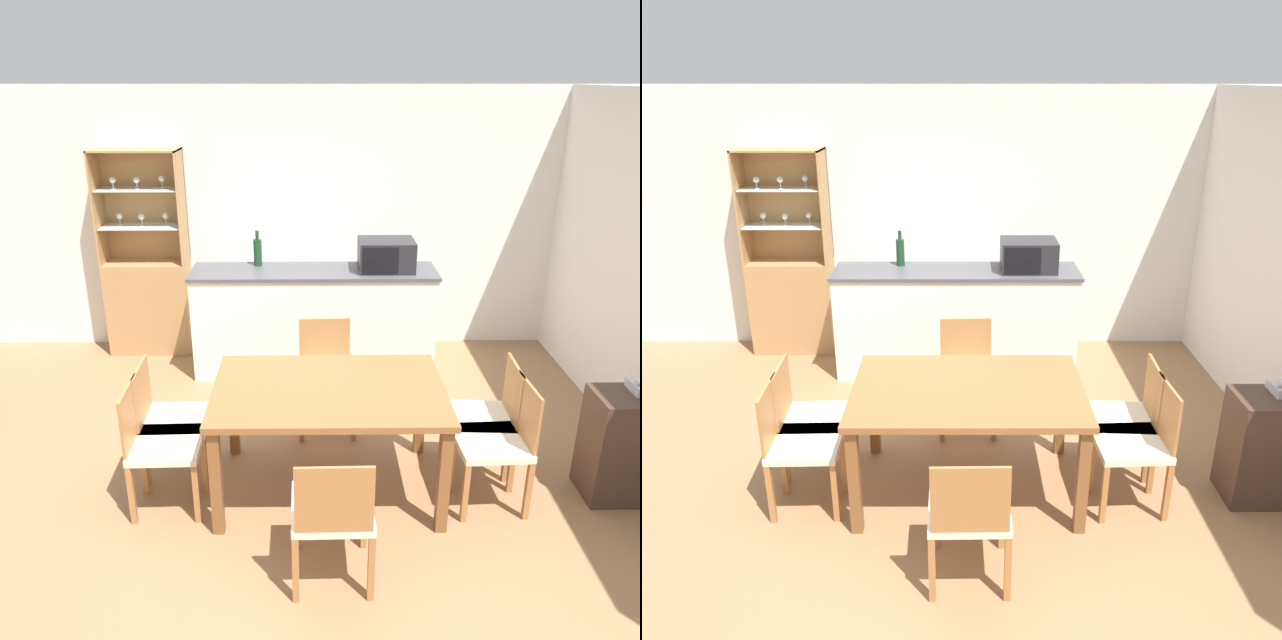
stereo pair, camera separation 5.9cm
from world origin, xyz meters
TOP-DOWN VIEW (x-y plane):
  - ground_plane at (0.00, 0.00)m, footprint 18.00×18.00m
  - wall_back at (0.00, 2.63)m, footprint 6.80×0.06m
  - kitchen_counter at (0.17, 1.94)m, footprint 2.22×0.55m
  - display_cabinet at (-1.47, 2.43)m, footprint 0.80×0.36m
  - dining_table at (0.26, 0.09)m, footprint 1.48×0.99m
  - dining_chair_head_far at (0.26, 0.91)m, footprint 0.46×0.46m
  - dining_chair_side_left_far at (-0.81, 0.23)m, footprint 0.45×0.45m
  - dining_chair_head_near at (0.26, -0.74)m, footprint 0.45×0.45m
  - dining_chair_side_right_near at (1.33, -0.06)m, footprint 0.46×0.46m
  - dining_chair_side_left_near at (-0.81, -0.06)m, footprint 0.45×0.45m
  - dining_chair_side_right_far at (1.33, 0.23)m, footprint 0.46×0.46m
  - microwave at (0.82, 1.95)m, footprint 0.49×0.38m
  - wine_bottle at (-0.35, 2.09)m, footprint 0.08×0.08m
  - side_cabinet at (2.25, 0.00)m, footprint 0.60×0.35m

SIDE VIEW (x-z plane):
  - ground_plane at x=0.00m, z-range 0.00..0.00m
  - side_cabinet at x=2.25m, z-range 0.00..0.74m
  - dining_chair_head_far at x=0.26m, z-range 0.02..0.87m
  - dining_chair_side_left_far at x=-0.81m, z-range 0.02..0.87m
  - dining_chair_head_near at x=0.26m, z-range 0.02..0.87m
  - dining_chair_side_right_near at x=1.33m, z-range 0.02..0.87m
  - dining_chair_side_left_near at x=-0.81m, z-range 0.02..0.87m
  - dining_chair_side_right_far at x=1.33m, z-range 0.02..0.87m
  - kitchen_counter at x=0.17m, z-range 0.00..0.99m
  - display_cabinet at x=-1.47m, z-range -0.39..1.60m
  - dining_table at x=0.26m, z-range 0.29..1.05m
  - wine_bottle at x=-0.35m, z-range 0.95..1.28m
  - microwave at x=0.82m, z-range 0.99..1.26m
  - wall_back at x=0.00m, z-range 0.00..2.55m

